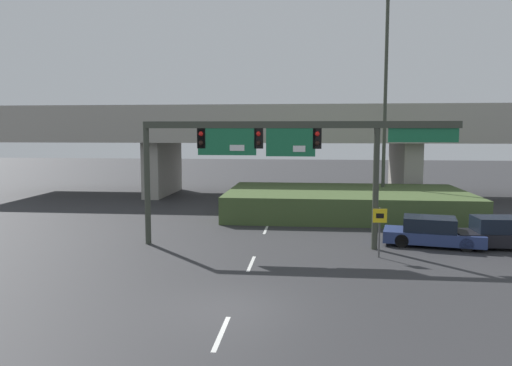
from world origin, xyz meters
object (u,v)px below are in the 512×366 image
Objects in this scene: signal_gantry at (282,146)px; parked_sedan_near_right at (432,232)px; speed_limit_sign at (380,225)px; parked_sedan_mid_right at (503,234)px; highway_light_pole_near at (385,99)px.

signal_gantry is 3.01× the size of parked_sedan_near_right.
signal_gantry is 6.68× the size of speed_limit_sign.
speed_limit_sign is 3.95m from parked_sedan_near_right.
parked_sedan_mid_right is (6.08, 2.49, -0.77)m from speed_limit_sign.
parked_sedan_mid_right is at bearing 5.24° from signal_gantry.
highway_light_pole_near is at bearing 108.59° from parked_sedan_mid_right.
signal_gantry reaches higher than parked_sedan_mid_right.
highway_light_pole_near is 2.98× the size of parked_sedan_near_right.
speed_limit_sign reaches higher than parked_sedan_near_right.
highway_light_pole_near reaches higher than signal_gantry.
signal_gantry reaches higher than speed_limit_sign.
signal_gantry reaches higher than parked_sedan_near_right.
parked_sedan_near_right is (7.21, 1.08, -4.18)m from signal_gantry.
highway_light_pole_near is at bearing 105.80° from parked_sedan_near_right.
parked_sedan_near_right is at bearing -85.77° from highway_light_pole_near.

